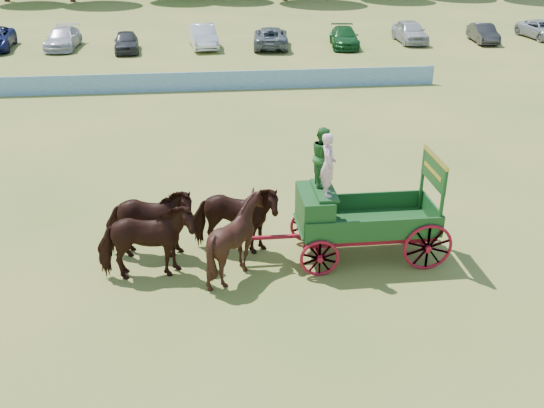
{
  "coord_description": "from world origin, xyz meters",
  "views": [
    {
      "loc": [
        -1.03,
        -15.34,
        8.97
      ],
      "look_at": [
        0.72,
        0.45,
        1.3
      ],
      "focal_mm": 40.0,
      "sensor_mm": 36.0,
      "label": 1
    }
  ],
  "objects": [
    {
      "name": "horse_wheel_right",
      "position": [
        -0.4,
        -0.0,
        1.1
      ],
      "size": [
        2.79,
        1.7,
        2.19
      ],
      "primitive_type": "imported",
      "rotation": [
        0.0,
        0.0,
        1.36
      ],
      "color": "black",
      "rests_on": "ground"
    },
    {
      "name": "farm_dray",
      "position": [
        2.53,
        -0.53,
        1.72
      ],
      "size": [
        6.0,
        2.0,
        3.88
      ],
      "color": "#A51025",
      "rests_on": "ground"
    },
    {
      "name": "horse_lead_left",
      "position": [
        -2.8,
        -1.1,
        1.1
      ],
      "size": [
        2.67,
        1.36,
        2.19
      ],
      "primitive_type": "imported",
      "rotation": [
        0.0,
        0.0,
        1.64
      ],
      "color": "black",
      "rests_on": "ground"
    },
    {
      "name": "horse_wheel_left",
      "position": [
        -0.4,
        -1.1,
        1.1
      ],
      "size": [
        2.25,
        2.07,
        2.2
      ],
      "primitive_type": "imported",
      "rotation": [
        0.0,
        0.0,
        1.73
      ],
      "color": "black",
      "rests_on": "ground"
    },
    {
      "name": "ground",
      "position": [
        0.0,
        0.0,
        0.0
      ],
      "size": [
        160.0,
        160.0,
        0.0
      ],
      "primitive_type": "plane",
      "color": "olive",
      "rests_on": "ground"
    },
    {
      "name": "parked_cars",
      "position": [
        -0.65,
        30.13,
        0.74
      ],
      "size": [
        53.57,
        7.2,
        1.63
      ],
      "color": "silver",
      "rests_on": "ground"
    },
    {
      "name": "horse_lead_right",
      "position": [
        -2.8,
        -0.0,
        1.1
      ],
      "size": [
        2.7,
        1.42,
        2.19
      ],
      "primitive_type": "imported",
      "rotation": [
        0.0,
        0.0,
        1.48
      ],
      "color": "black",
      "rests_on": "ground"
    },
    {
      "name": "sponsor_banner",
      "position": [
        -1.0,
        18.0,
        0.53
      ],
      "size": [
        26.0,
        0.08,
        1.05
      ],
      "primitive_type": "cube",
      "color": "#1D639D",
      "rests_on": "ground"
    }
  ]
}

